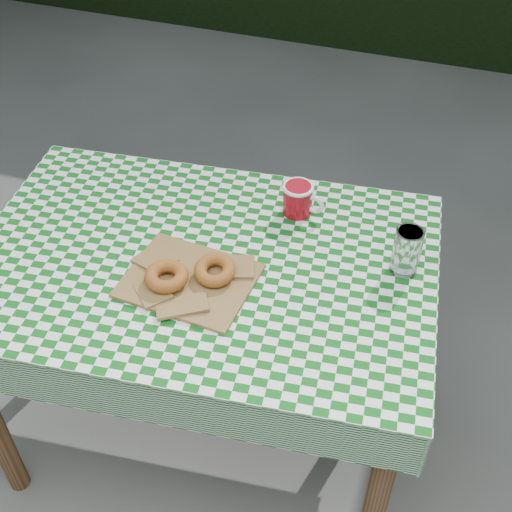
# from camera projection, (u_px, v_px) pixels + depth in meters

# --- Properties ---
(ground) EXTENTS (60.00, 60.00, 0.00)m
(ground) POSITION_uv_depth(u_px,v_px,m) (186.00, 430.00, 2.26)
(ground) COLOR #474743
(ground) RESTS_ON ground
(table) EXTENTS (1.26, 0.91, 0.75)m
(table) POSITION_uv_depth(u_px,v_px,m) (208.00, 353.00, 2.03)
(table) COLOR #512E1B
(table) RESTS_ON ground
(tablecloth) EXTENTS (1.28, 0.93, 0.01)m
(tablecloth) POSITION_uv_depth(u_px,v_px,m) (201.00, 261.00, 1.77)
(tablecloth) COLOR #0D5815
(tablecloth) RESTS_ON table
(paper_bag) EXTENTS (0.33, 0.27, 0.02)m
(paper_bag) POSITION_uv_depth(u_px,v_px,m) (189.00, 280.00, 1.70)
(paper_bag) COLOR olive
(paper_bag) RESTS_ON tablecloth
(bagel_front) EXTENTS (0.15, 0.15, 0.03)m
(bagel_front) POSITION_uv_depth(u_px,v_px,m) (166.00, 276.00, 1.67)
(bagel_front) COLOR #98591F
(bagel_front) RESTS_ON paper_bag
(bagel_back) EXTENTS (0.11, 0.11, 0.03)m
(bagel_back) POSITION_uv_depth(u_px,v_px,m) (215.00, 270.00, 1.69)
(bagel_back) COLOR #99551F
(bagel_back) RESTS_ON paper_bag
(coffee_mug) EXTENTS (0.19, 0.19, 0.09)m
(coffee_mug) POSITION_uv_depth(u_px,v_px,m) (298.00, 199.00, 1.88)
(coffee_mug) COLOR maroon
(coffee_mug) RESTS_ON tablecloth
(drinking_glass) EXTENTS (0.09, 0.09, 0.13)m
(drinking_glass) POSITION_uv_depth(u_px,v_px,m) (407.00, 251.00, 1.70)
(drinking_glass) COLOR white
(drinking_glass) RESTS_ON tablecloth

